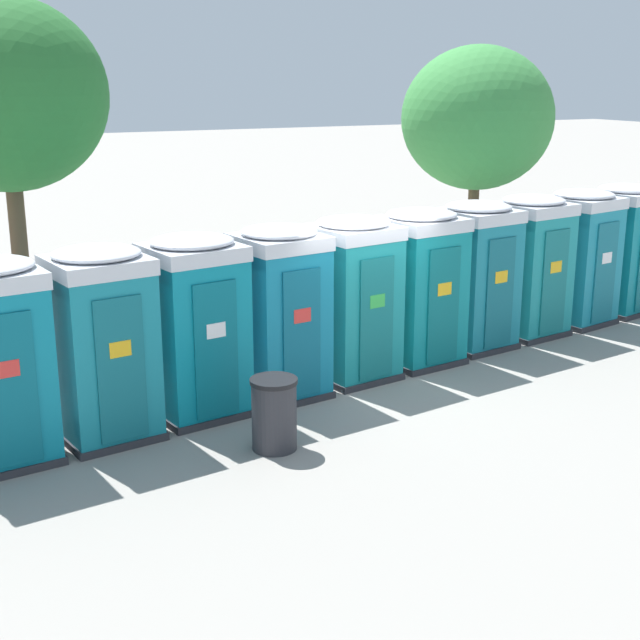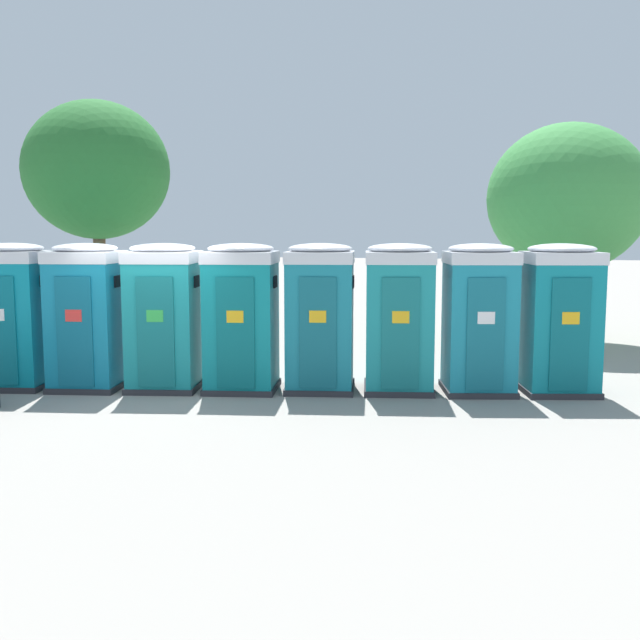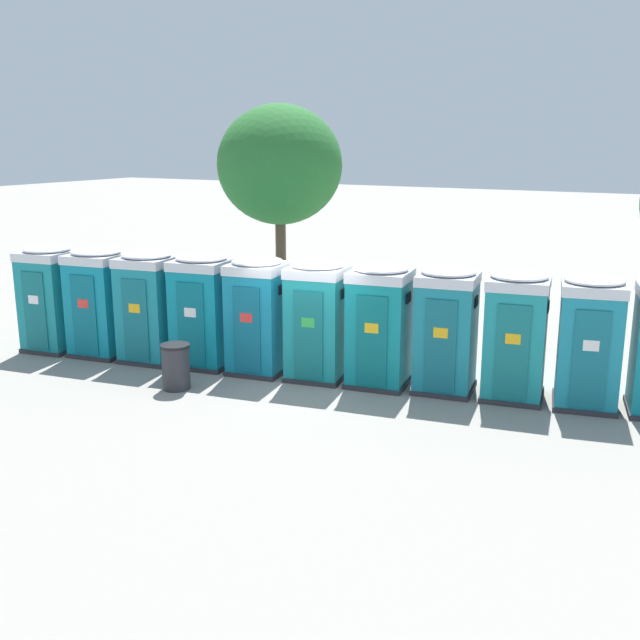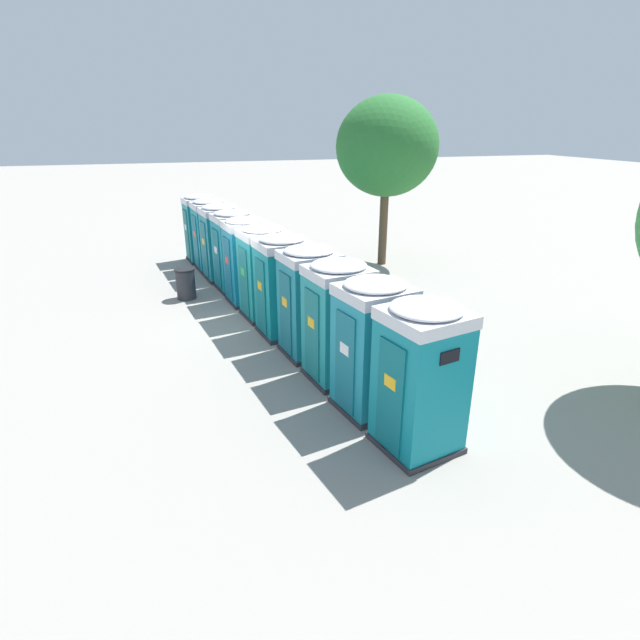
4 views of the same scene
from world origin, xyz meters
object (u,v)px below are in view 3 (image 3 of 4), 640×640
at_px(portapotty_7, 446,329).
at_px(portapotty_5, 318,319).
at_px(portapotty_4, 258,315).
at_px(portapotty_3, 203,310).
at_px(portapotty_9, 589,341).
at_px(portapotty_2, 149,306).
at_px(portapotty_0, 51,298).
at_px(street_tree_1, 280,165).
at_px(portapotty_1, 99,301).
at_px(trash_can, 176,366).
at_px(portapotty_6, 380,325).
at_px(portapotty_8, 516,335).

bearing_deg(portapotty_7, portapotty_5, -169.07).
bearing_deg(portapotty_5, portapotty_4, -169.52).
relative_size(portapotty_3, portapotty_9, 1.00).
xyz_separation_m(portapotty_2, portapotty_9, (9.32, 1.63, 0.00)).
distance_m(portapotty_2, portapotty_3, 1.35).
xyz_separation_m(portapotty_0, street_tree_1, (2.51, 6.45, 2.94)).
height_order(portapotty_1, portapotty_7, same).
xyz_separation_m(portapotty_5, portapotty_9, (5.33, 0.94, 0.00)).
height_order(portapotty_2, portapotty_5, same).
bearing_deg(portapotty_3, portapotty_4, 7.52).
relative_size(portapotty_0, portapotty_1, 1.00).
height_order(portapotty_4, trash_can, portapotty_4).
height_order(portapotty_2, trash_can, portapotty_2).
bearing_deg(portapotty_3, portapotty_2, -168.77).
distance_m(portapotty_2, portapotty_6, 5.41).
bearing_deg(portapotty_7, portapotty_1, -170.12).
height_order(portapotty_4, portapotty_9, same).
bearing_deg(street_tree_1, portapotty_8, -29.43).
height_order(street_tree_1, trash_can, street_tree_1).
bearing_deg(portapotty_9, portapotty_3, -170.33).
relative_size(portapotty_1, portapotty_8, 1.00).
xyz_separation_m(portapotty_2, portapotty_3, (1.33, 0.26, -0.00)).
distance_m(portapotty_5, trash_can, 3.09).
bearing_deg(portapotty_8, portapotty_7, -170.66).
xyz_separation_m(portapotty_1, portapotty_6, (6.67, 1.09, 0.00)).
bearing_deg(portapotty_9, portapotty_8, -171.20).
height_order(portapotty_4, portapotty_5, same).
height_order(portapotty_1, street_tree_1, street_tree_1).
relative_size(portapotty_4, portapotty_8, 1.00).
bearing_deg(portapotty_7, portapotty_0, -170.07).
xyz_separation_m(portapotty_0, portapotty_8, (10.66, 1.85, -0.00)).
xyz_separation_m(portapotty_6, portapotty_9, (3.99, 0.73, 0.00)).
xyz_separation_m(portapotty_4, trash_can, (-0.86, -1.77, -0.81)).
bearing_deg(portapotty_1, portapotty_5, 9.35).
distance_m(portapotty_1, portapotty_3, 2.70).
distance_m(portapotty_5, street_tree_1, 7.37).
bearing_deg(portapotty_8, portapotty_0, -170.14).
relative_size(portapotty_1, portapotty_5, 1.00).
bearing_deg(portapotty_3, portapotty_8, 9.84).
distance_m(portapotty_0, portapotty_6, 8.11).
height_order(portapotty_8, portapotty_9, same).
bearing_deg(portapotty_9, portapotty_5, -170.00).
bearing_deg(trash_can, portapotty_2, 143.61).
relative_size(portapotty_2, portapotty_4, 1.00).
height_order(portapotty_6, portapotty_7, same).
bearing_deg(portapotty_0, portapotty_8, 9.86).
bearing_deg(portapotty_9, portapotty_0, -170.26).
height_order(portapotty_3, portapotty_7, same).
height_order(portapotty_6, street_tree_1, street_tree_1).
height_order(portapotty_4, portapotty_7, same).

